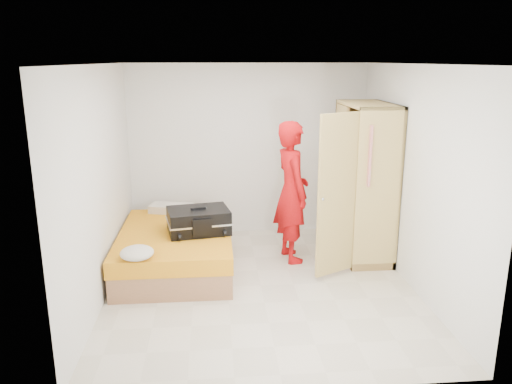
{
  "coord_description": "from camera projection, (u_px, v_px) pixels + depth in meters",
  "views": [
    {
      "loc": [
        -0.54,
        -5.51,
        2.65
      ],
      "look_at": [
        -0.0,
        0.65,
        1.0
      ],
      "focal_mm": 35.0,
      "sensor_mm": 36.0,
      "label": 1
    }
  ],
  "objects": [
    {
      "name": "person",
      "position": [
        292.0,
        192.0,
        6.63
      ],
      "size": [
        0.58,
        0.76,
        1.89
      ],
      "primitive_type": "imported",
      "rotation": [
        0.0,
        0.0,
        1.77
      ],
      "color": "red",
      "rests_on": "ground"
    },
    {
      "name": "pillow",
      "position": [
        171.0,
        208.0,
        7.24
      ],
      "size": [
        0.66,
        0.45,
        0.11
      ],
      "primitive_type": "cube",
      "rotation": [
        0.0,
        0.0,
        -0.25
      ],
      "color": "silver",
      "rests_on": "bed"
    },
    {
      "name": "room",
      "position": [
        261.0,
        181.0,
        5.7
      ],
      "size": [
        4.0,
        4.02,
        2.6
      ],
      "color": "beige",
      "rests_on": "ground"
    },
    {
      "name": "round_cushion",
      "position": [
        137.0,
        253.0,
        5.53
      ],
      "size": [
        0.38,
        0.38,
        0.14
      ],
      "primitive_type": "ellipsoid",
      "color": "silver",
      "rests_on": "bed"
    },
    {
      "name": "wardrobe",
      "position": [
        362.0,
        186.0,
        6.71
      ],
      "size": [
        1.11,
        1.45,
        2.1
      ],
      "color": "#E1C06D",
      "rests_on": "ground"
    },
    {
      "name": "suitcase",
      "position": [
        199.0,
        221.0,
        6.37
      ],
      "size": [
        0.87,
        0.7,
        0.33
      ],
      "rotation": [
        0.0,
        0.0,
        0.18
      ],
      "color": "black",
      "rests_on": "bed"
    },
    {
      "name": "bed",
      "position": [
        176.0,
        249.0,
        6.51
      ],
      "size": [
        1.42,
        2.02,
        0.5
      ],
      "color": "#9F6948",
      "rests_on": "ground"
    }
  ]
}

